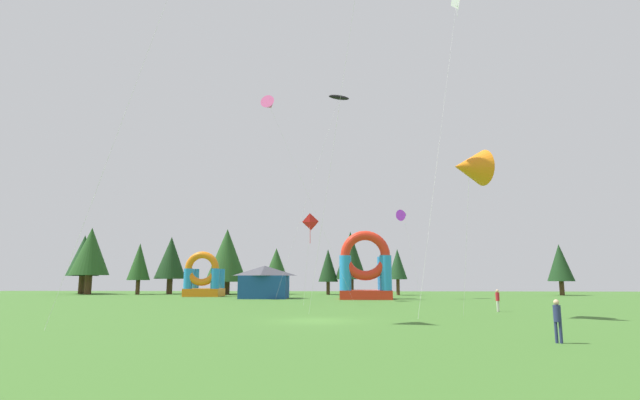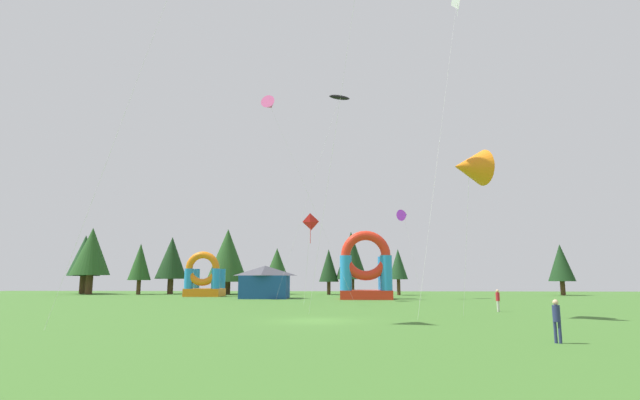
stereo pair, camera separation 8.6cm
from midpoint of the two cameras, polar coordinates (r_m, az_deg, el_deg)
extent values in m
plane|color=#3D6B28|center=(27.60, -0.53, -14.09)|extent=(120.00, 120.00, 0.00)
ellipsoid|color=black|center=(62.11, 2.35, 12.01)|extent=(3.06, 2.41, 0.99)
cylinder|color=silver|center=(56.95, -1.18, 0.98)|extent=(7.19, 3.97, 24.81)
cylinder|color=silver|center=(27.98, -22.35, 8.39)|extent=(3.95, 4.03, 20.96)
pyramid|color=red|center=(42.47, -1.11, -2.72)|extent=(1.16, 0.67, 1.09)
cylinder|color=red|center=(42.45, -1.09, -3.93)|extent=(0.04, 0.04, 1.82)
cylinder|color=silver|center=(42.81, -1.48, -7.55)|extent=(0.65, 1.01, 7.16)
cone|color=purple|center=(57.05, 9.93, -1.73)|extent=(1.91, 1.91, 1.50)
cylinder|color=silver|center=(56.07, 10.92, -6.51)|extent=(1.52, 1.38, 9.62)
pyramid|color=white|center=(45.48, 16.02, 21.69)|extent=(0.77, 1.31, 1.24)
cylinder|color=white|center=(45.08, 15.95, 20.93)|extent=(0.04, 0.04, 1.38)
cylinder|color=silver|center=(35.62, 14.16, 7.99)|extent=(5.50, 9.12, 25.41)
cylinder|color=silver|center=(31.86, 1.58, 5.89)|extent=(3.28, 2.69, 21.28)
cone|color=orange|center=(32.07, 17.29, 3.73)|extent=(2.75, 2.86, 2.36)
cylinder|color=silver|center=(32.01, 16.97, -4.69)|extent=(0.48, 1.42, 9.30)
cone|color=#EA599E|center=(55.26, -5.93, 11.13)|extent=(1.83, 1.95, 1.82)
cylinder|color=silver|center=(51.22, -1.19, 0.25)|extent=(9.17, 1.65, 21.50)
cylinder|color=navy|center=(20.30, 26.60, -13.84)|extent=(0.15, 0.15, 0.76)
cylinder|color=navy|center=(20.31, 26.16, -13.87)|extent=(0.15, 0.15, 0.76)
cylinder|color=navy|center=(20.25, 26.24, -11.93)|extent=(0.36, 0.36, 0.60)
sphere|color=#D8AD84|center=(20.22, 26.16, -10.79)|extent=(0.21, 0.21, 0.21)
cylinder|color=silver|center=(36.98, 20.31, -11.70)|extent=(0.15, 0.15, 0.75)
cylinder|color=silver|center=(37.11, 20.43, -11.68)|extent=(0.15, 0.15, 0.75)
cylinder|color=#B21E26|center=(37.01, 20.31, -10.65)|extent=(0.37, 0.37, 0.59)
sphere|color=#D8AD84|center=(37.00, 20.27, -10.04)|extent=(0.20, 0.20, 0.20)
cube|color=red|center=(55.68, 5.45, -11.06)|extent=(5.74, 4.68, 0.98)
cylinder|color=#268CD8|center=(53.90, 3.12, -8.59)|extent=(1.31, 1.31, 3.83)
cylinder|color=#268CD8|center=(54.12, 7.87, -8.52)|extent=(1.31, 1.31, 3.83)
cylinder|color=#268CD8|center=(57.27, 3.09, -8.62)|extent=(1.31, 1.31, 3.83)
cylinder|color=#268CD8|center=(57.48, 7.56, -8.56)|extent=(1.31, 1.31, 3.83)
torus|color=red|center=(54.02, 5.47, -6.53)|extent=(5.48, 1.05, 5.48)
cube|color=orange|center=(65.11, -13.41, -10.57)|extent=(4.57, 3.92, 1.00)
cylinder|color=#268CD8|center=(64.23, -15.21, -8.95)|extent=(1.10, 1.10, 2.52)
cylinder|color=#268CD8|center=(63.27, -12.18, -9.06)|extent=(1.10, 1.10, 2.52)
cylinder|color=#268CD8|center=(66.93, -14.47, -8.97)|extent=(1.10, 1.10, 2.52)
cylinder|color=#268CD8|center=(66.00, -11.55, -9.08)|extent=(1.10, 1.10, 2.52)
torus|color=orange|center=(63.74, -13.66, -7.87)|extent=(4.35, 0.88, 4.35)
cube|color=#19478C|center=(57.53, -6.48, -10.16)|extent=(5.38, 4.40, 2.62)
pyramid|color=#3F3F47|center=(57.52, -6.45, -8.29)|extent=(5.38, 4.40, 1.15)
cylinder|color=#4C331E|center=(82.34, -26.23, -8.97)|extent=(0.85, 0.85, 2.66)
cone|color=#1E4221|center=(82.40, -26.01, -5.90)|extent=(4.70, 4.70, 6.19)
cylinder|color=#4C331E|center=(78.89, -25.59, -9.00)|extent=(0.99, 0.99, 2.76)
cone|color=#234C1E|center=(78.98, -25.34, -5.49)|extent=(5.52, 5.52, 6.94)
cylinder|color=#4C331E|center=(75.39, -20.61, -9.62)|extent=(0.58, 0.58, 2.04)
cone|color=#234C1E|center=(75.41, -20.45, -6.84)|extent=(3.22, 3.22, 5.30)
cylinder|color=#4C331E|center=(75.96, -17.24, -9.72)|extent=(0.83, 0.83, 2.22)
cone|color=#193819|center=(76.01, -17.09, -6.53)|extent=(4.63, 4.63, 6.23)
cylinder|color=#4C331E|center=(72.47, -10.95, -10.16)|extent=(1.09, 1.09, 1.81)
cone|color=#234C1E|center=(72.53, -10.84, -6.41)|extent=(6.03, 6.03, 7.69)
cylinder|color=#4C331E|center=(71.94, -5.11, -10.13)|extent=(0.62, 0.62, 2.24)
cone|color=#234C1E|center=(71.96, -5.07, -7.46)|extent=(3.46, 3.46, 4.46)
cylinder|color=#4C331E|center=(70.09, 1.08, -10.36)|extent=(0.51, 0.51, 1.81)
cone|color=#193819|center=(70.09, 1.07, -7.72)|extent=(2.81, 2.81, 4.66)
cylinder|color=#4C331E|center=(70.07, 3.78, -10.20)|extent=(0.81, 0.81, 2.16)
cone|color=#193819|center=(70.13, 3.74, -6.53)|extent=(4.50, 4.50, 6.83)
cylinder|color=#4C331E|center=(68.63, 9.31, -10.13)|extent=(0.47, 0.47, 2.16)
cone|color=#1E4221|center=(68.64, 9.24, -7.47)|extent=(2.62, 2.62, 4.20)
cylinder|color=#4C331E|center=(74.93, 26.78, -9.29)|extent=(0.63, 0.63, 1.90)
cone|color=#193819|center=(74.94, 26.59, -6.62)|extent=(3.49, 3.49, 5.08)
camera|label=1|loc=(0.04, -89.93, -0.01)|focal=27.10mm
camera|label=2|loc=(0.04, 90.07, 0.01)|focal=27.10mm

